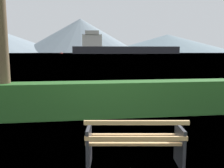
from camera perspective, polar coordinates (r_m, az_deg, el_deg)
ground_plane at (r=4.13m, az=5.45°, el=-19.29°), size 1400.00×1400.00×0.00m
water_surface at (r=310.36m, az=-7.61°, el=7.56°), size 620.00×620.00×0.00m
park_bench at (r=3.90m, az=5.61°, el=-14.16°), size 1.65×0.78×0.87m
hedge_row at (r=6.81m, az=-0.32°, el=-3.71°), size 12.78×0.72×1.02m
cargo_ship_large at (r=223.31m, az=1.43°, el=9.01°), size 101.35×21.40×21.17m
sailboat_mid at (r=223.38m, az=-12.38°, el=7.47°), size 1.85×4.80×1.86m
distant_hills at (r=569.43m, az=-17.62°, el=10.92°), size 847.27×420.44×78.17m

